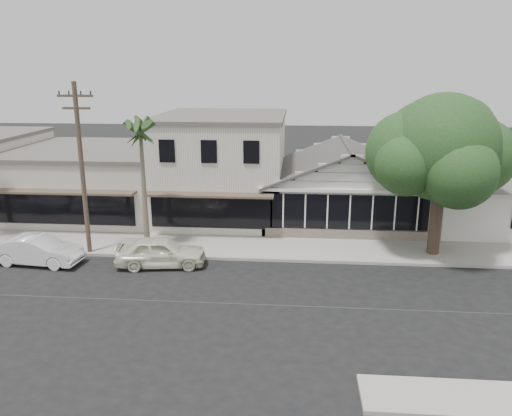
# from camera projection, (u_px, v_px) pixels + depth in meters

# --- Properties ---
(ground) EXTENTS (140.00, 140.00, 0.00)m
(ground) POSITION_uv_depth(u_px,v_px,m) (248.00, 304.00, 21.01)
(ground) COLOR black
(ground) RESTS_ON ground
(sidewalk_north) EXTENTS (90.00, 3.50, 0.15)m
(sidewalk_north) POSITION_uv_depth(u_px,v_px,m) (118.00, 244.00, 28.10)
(sidewalk_north) COLOR #9E9991
(sidewalk_north) RESTS_ON ground
(corner_shop) EXTENTS (10.40, 8.60, 5.10)m
(corner_shop) POSITION_uv_depth(u_px,v_px,m) (344.00, 182.00, 31.89)
(corner_shop) COLOR silver
(corner_shop) RESTS_ON ground
(side_cottage) EXTENTS (6.00, 6.00, 3.00)m
(side_cottage) POSITION_uv_depth(u_px,v_px,m) (479.00, 205.00, 30.61)
(side_cottage) COLOR silver
(side_cottage) RESTS_ON ground
(row_building_near) EXTENTS (8.00, 10.00, 6.50)m
(row_building_near) POSITION_uv_depth(u_px,v_px,m) (223.00, 167.00, 33.34)
(row_building_near) COLOR silver
(row_building_near) RESTS_ON ground
(row_building_midnear) EXTENTS (10.00, 10.00, 4.20)m
(row_building_midnear) POSITION_uv_depth(u_px,v_px,m) (94.00, 181.00, 34.35)
(row_building_midnear) COLOR silver
(row_building_midnear) RESTS_ON ground
(utility_pole) EXTENTS (1.80, 0.24, 9.00)m
(utility_pole) POSITION_uv_depth(u_px,v_px,m) (82.00, 166.00, 25.43)
(utility_pole) COLOR brown
(utility_pole) RESTS_ON ground
(car_0) EXTENTS (4.65, 2.36, 1.52)m
(car_0) POSITION_uv_depth(u_px,v_px,m) (161.00, 252.00, 24.91)
(car_0) COLOR silver
(car_0) RESTS_ON ground
(car_1) EXTENTS (4.54, 1.93, 1.46)m
(car_1) POSITION_uv_depth(u_px,v_px,m) (38.00, 250.00, 25.20)
(car_1) COLOR white
(car_1) RESTS_ON ground
(shade_tree) EXTENTS (7.67, 6.93, 8.51)m
(shade_tree) POSITION_uv_depth(u_px,v_px,m) (440.00, 150.00, 25.27)
(shade_tree) COLOR #4C3C2E
(shade_tree) RESTS_ON ground
(palm_east) EXTENTS (2.25, 2.25, 7.53)m
(palm_east) POSITION_uv_depth(u_px,v_px,m) (140.00, 132.00, 25.47)
(palm_east) COLOR #726651
(palm_east) RESTS_ON ground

